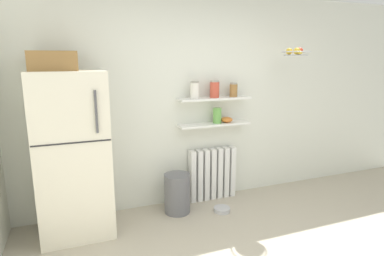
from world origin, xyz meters
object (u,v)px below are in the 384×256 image
vase (217,116)px  radiator (212,174)px  shelf_bowl (227,120)px  pet_food_bowl (222,210)px  storage_jar_0 (195,90)px  storage_jar_2 (233,90)px  storage_jar_1 (215,89)px  hanging_fruit_basket (296,52)px  refrigerator (72,151)px  trash_bin (177,193)px

vase → radiator: bearing=144.0°
shelf_bowl → pet_food_bowl: bearing=-121.5°
storage_jar_0 → storage_jar_2: (0.53, 0.00, -0.01)m
storage_jar_1 → pet_food_bowl: bearing=-97.8°
vase → storage_jar_1: bearing=180.0°
vase → storage_jar_0: bearing=180.0°
pet_food_bowl → hanging_fruit_basket: 2.11m
refrigerator → storage_jar_0: refrigerator is taller
storage_jar_2 → pet_food_bowl: bearing=-130.3°
storage_jar_0 → pet_food_bowl: storage_jar_0 is taller
storage_jar_1 → radiator: bearing=90.0°
radiator → pet_food_bowl: (-0.05, -0.40, -0.31)m
trash_bin → pet_food_bowl: trash_bin is taller
shelf_bowl → hanging_fruit_basket: bearing=-22.1°
radiator → shelf_bowl: 0.74m
storage_jar_0 → refrigerator: bearing=-171.6°
radiator → shelf_bowl: shelf_bowl is taller
pet_food_bowl → storage_jar_1: bearing=82.2°
storage_jar_0 → trash_bin: (-0.29, -0.18, -1.21)m
storage_jar_2 → pet_food_bowl: (-0.31, -0.37, -1.41)m
hanging_fruit_basket → storage_jar_2: bearing=155.4°
shelf_bowl → pet_food_bowl: 1.12m
trash_bin → storage_jar_1: bearing=17.9°
shelf_bowl → hanging_fruit_basket: size_ratio=0.44×
radiator → storage_jar_2: (0.26, -0.03, 1.09)m
refrigerator → hanging_fruit_basket: (2.63, -0.10, 1.00)m
radiator → vase: bearing=-36.0°
pet_food_bowl → vase: bearing=76.0°
storage_jar_1 → trash_bin: size_ratio=0.44×
shelf_bowl → trash_bin: (-0.73, -0.18, -0.82)m
trash_bin → storage_jar_2: bearing=12.3°
storage_jar_2 → pet_food_bowl: size_ratio=0.89×
vase → hanging_fruit_basket: size_ratio=0.55×
storage_jar_1 → storage_jar_2: storage_jar_1 is taller
radiator → hanging_fruit_basket: hanging_fruit_basket is taller
storage_jar_0 → pet_food_bowl: (0.21, -0.37, -1.42)m
storage_jar_1 → trash_bin: bearing=-162.1°
storage_jar_1 → storage_jar_2: bearing=0.0°
radiator → storage_jar_2: size_ratio=3.81×
radiator → storage_jar_0: (-0.26, -0.03, 1.11)m
trash_bin → shelf_bowl: bearing=13.8°
radiator → vase: size_ratio=3.53×
vase → trash_bin: bearing=-163.3°
shelf_bowl → trash_bin: 1.11m
storage_jar_2 → trash_bin: bearing=-167.7°
radiator → storage_jar_0: 1.14m
vase → storage_jar_2: bearing=0.0°
storage_jar_1 → trash_bin: (-0.56, -0.18, -1.21)m
refrigerator → vase: refrigerator is taller
storage_jar_1 → vase: size_ratio=1.10×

